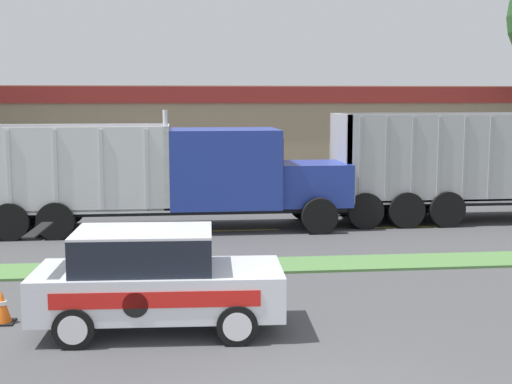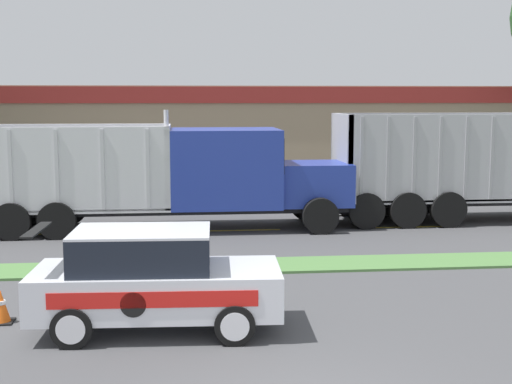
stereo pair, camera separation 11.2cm
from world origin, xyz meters
The scene contains 8 objects.
grass_verge centered at (0.00, 8.40, 0.03)m, with size 120.00×1.47×0.06m, color #517F42.
centre_line_3 centered at (-5.12, 13.13, 0.00)m, with size 2.40×0.14×0.01m, color yellow.
centre_line_4 centered at (0.28, 13.13, 0.00)m, with size 2.40×0.14×0.01m, color yellow.
centre_line_5 centered at (5.68, 13.13, 0.00)m, with size 2.40×0.14×0.01m, color yellow.
dump_truck_far_right centered at (-1.22, 13.57, 1.59)m, with size 11.87×2.80×3.65m.
rally_car centered at (-2.00, 3.99, 0.91)m, with size 4.31×2.07×1.80m.
traffic_cone centered at (-4.73, 4.67, 0.29)m, with size 0.42×0.42×0.60m.
store_building_backdrop centered at (3.58, 33.15, 2.29)m, with size 41.11×12.10×4.58m.
Camera 2 is at (-1.48, -8.09, 4.01)m, focal length 50.00 mm.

